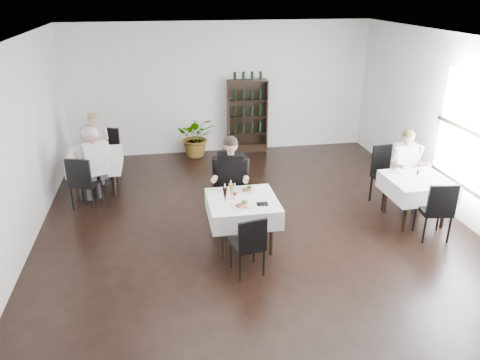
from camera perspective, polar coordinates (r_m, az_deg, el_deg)
name	(u,v)px	position (r m, az deg, el deg)	size (l,w,h in m)	color
room_shell	(263,152)	(6.74, 2.84, 3.44)	(9.00, 9.00, 9.00)	black
wine_shelf	(247,117)	(11.09, 0.90, 7.68)	(0.90, 0.28, 1.75)	black
main_table	(243,208)	(7.03, 0.31, -3.48)	(1.03, 1.03, 0.77)	black
left_table	(95,161)	(9.32, -17.24, 2.23)	(0.98, 0.98, 0.77)	black
right_table	(417,187)	(8.31, 20.73, -0.77)	(0.98, 0.98, 0.77)	black
potted_tree	(196,136)	(10.93, -5.33, 5.32)	(0.85, 0.74, 0.95)	#2A591E
main_chair_far	(231,191)	(7.58, -1.15, -1.35)	(0.62, 0.62, 1.11)	black
main_chair_near	(249,242)	(6.37, 1.15, -7.61)	(0.48, 0.48, 0.89)	black
left_chair_far	(107,149)	(10.10, -15.87, 3.64)	(0.60, 0.60, 1.00)	black
left_chair_near	(83,180)	(8.67, -18.60, 0.06)	(0.57, 0.57, 0.98)	black
right_chair_far	(387,171)	(8.84, 17.48, 1.01)	(0.54, 0.54, 1.07)	black
right_chair_near	(437,207)	(7.81, 22.90, -3.08)	(0.51, 0.51, 0.98)	black
diner_main	(231,177)	(7.45, -1.14, 0.43)	(0.63, 0.66, 1.55)	#3B3B42
diner_left_far	(95,142)	(9.83, -17.30, 4.46)	(0.54, 0.54, 1.40)	#3B3B42
diner_left_near	(95,160)	(8.66, -17.30, 2.32)	(0.65, 0.69, 1.47)	#3B3B42
diner_right_far	(407,163)	(8.68, 19.68, 1.91)	(0.55, 0.55, 1.44)	#3B3B42
plate_far	(247,190)	(7.23, 0.91, -1.23)	(0.30, 0.30, 0.08)	white
plate_near	(242,205)	(6.73, 0.26, -3.12)	(0.34, 0.34, 0.08)	white
pilsner_dark	(225,195)	(6.80, -1.84, -1.86)	(0.07, 0.07, 0.31)	black
pilsner_lager	(231,191)	(6.97, -1.13, -1.31)	(0.07, 0.07, 0.28)	gold
coke_bottle	(235,192)	(6.96, -0.65, -1.51)	(0.06, 0.06, 0.24)	silver
napkin_cutlery	(262,204)	(6.82, 2.74, -2.93)	(0.18, 0.19, 0.02)	black
pepper_mill	(418,172)	(8.39, 20.85, 0.88)	(0.04, 0.04, 0.09)	black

